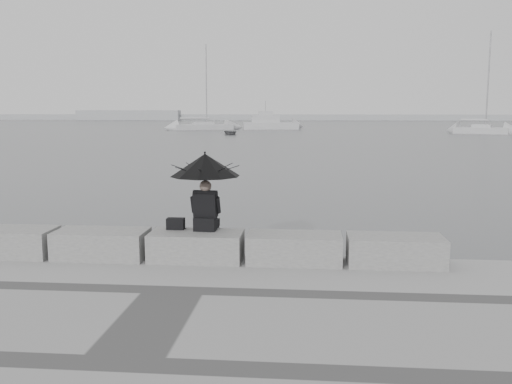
# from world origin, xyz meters

# --- Properties ---
(ground) EXTENTS (360.00, 360.00, 0.00)m
(ground) POSITION_xyz_m (0.00, 0.00, 0.00)
(ground) COLOR #4D5053
(ground) RESTS_ON ground
(stone_block_far_left) EXTENTS (1.60, 0.80, 0.50)m
(stone_block_far_left) POSITION_xyz_m (-3.40, -0.45, 0.75)
(stone_block_far_left) COLOR slate
(stone_block_far_left) RESTS_ON promenade
(stone_block_left) EXTENTS (1.60, 0.80, 0.50)m
(stone_block_left) POSITION_xyz_m (-1.70, -0.45, 0.75)
(stone_block_left) COLOR slate
(stone_block_left) RESTS_ON promenade
(stone_block_centre) EXTENTS (1.60, 0.80, 0.50)m
(stone_block_centre) POSITION_xyz_m (0.00, -0.45, 0.75)
(stone_block_centre) COLOR slate
(stone_block_centre) RESTS_ON promenade
(stone_block_right) EXTENTS (1.60, 0.80, 0.50)m
(stone_block_right) POSITION_xyz_m (1.70, -0.45, 0.75)
(stone_block_right) COLOR slate
(stone_block_right) RESTS_ON promenade
(stone_block_far_right) EXTENTS (1.60, 0.80, 0.50)m
(stone_block_far_right) POSITION_xyz_m (3.40, -0.45, 0.75)
(stone_block_far_right) COLOR slate
(stone_block_far_right) RESTS_ON promenade
(seated_person) EXTENTS (1.23, 1.23, 1.39)m
(seated_person) POSITION_xyz_m (0.13, -0.25, 2.01)
(seated_person) COLOR black
(seated_person) RESTS_ON stone_block_centre
(bag) EXTENTS (0.31, 0.18, 0.20)m
(bag) POSITION_xyz_m (-0.41, -0.23, 1.10)
(bag) COLOR black
(bag) RESTS_ON stone_block_centre
(distant_landmass) EXTENTS (180.00, 8.00, 2.80)m
(distant_landmass) POSITION_xyz_m (-8.14, 154.51, 0.90)
(distant_landmass) COLOR #A2A5A8
(distant_landmass) RESTS_ON ground
(sailboat_left) EXTENTS (9.14, 6.05, 12.90)m
(sailboat_left) POSITION_xyz_m (-14.09, 76.36, 0.51)
(sailboat_left) COLOR silver
(sailboat_left) RESTS_ON ground
(sailboat_right) EXTENTS (7.00, 5.29, 12.90)m
(sailboat_right) POSITION_xyz_m (24.03, 65.53, 0.54)
(sailboat_right) COLOR silver
(sailboat_right) RESTS_ON ground
(motor_cruiser) EXTENTS (8.84, 3.99, 4.50)m
(motor_cruiser) POSITION_xyz_m (-3.91, 79.00, 0.89)
(motor_cruiser) COLOR silver
(motor_cruiser) RESTS_ON ground
(dinghy) EXTENTS (3.76, 2.47, 0.59)m
(dinghy) POSITION_xyz_m (-7.73, 60.20, 0.29)
(dinghy) COLOR gray
(dinghy) RESTS_ON ground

